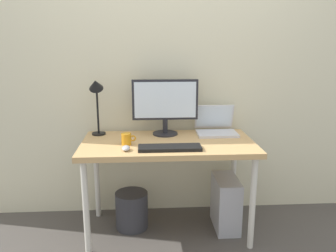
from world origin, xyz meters
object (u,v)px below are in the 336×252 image
object	(u,v)px
laptop	(216,126)
computer_tower	(226,203)
desk	(168,150)
keyboard	(169,148)
monitor	(165,104)
mouse	(126,148)
wastebasket	(132,210)
coffee_mug	(127,139)
desk_lamp	(96,94)

from	to	relation	value
laptop	computer_tower	bearing A→B (deg)	-73.41
desk	keyboard	world-z (taller)	keyboard
monitor	mouse	distance (m)	0.56
keyboard	wastebasket	xyz separation A→B (m)	(-0.29, 0.26, -0.60)
desk	coffee_mug	size ratio (longest dim) A/B	12.07
monitor	coffee_mug	bearing A→B (deg)	-137.77
mouse	coffee_mug	xyz separation A→B (m)	(-0.00, 0.14, 0.03)
laptop	desk_lamp	world-z (taller)	desk_lamp
desk	keyboard	distance (m)	0.21
computer_tower	monitor	bearing A→B (deg)	159.20
laptop	coffee_mug	bearing A→B (deg)	-157.94
desk_lamp	mouse	xyz separation A→B (m)	(0.24, -0.41, -0.32)
desk	mouse	bearing A→B (deg)	-146.14
monitor	desk_lamp	world-z (taller)	desk_lamp
desk	laptop	bearing A→B (deg)	29.00
laptop	coffee_mug	world-z (taller)	laptop
desk_lamp	mouse	bearing A→B (deg)	-59.39
coffee_mug	computer_tower	distance (m)	0.97
desk	monitor	bearing A→B (deg)	92.77
mouse	wastebasket	size ratio (longest dim) A/B	0.30
monitor	wastebasket	distance (m)	0.90
desk	laptop	world-z (taller)	laptop
wastebasket	laptop	bearing A→B (deg)	12.85
desk_lamp	computer_tower	world-z (taller)	desk_lamp
monitor	keyboard	size ratio (longest dim) A/B	1.19
desk	monitor	xyz separation A→B (m)	(-0.01, 0.21, 0.32)
mouse	wastebasket	world-z (taller)	mouse
keyboard	mouse	bearing A→B (deg)	-178.78
desk_lamp	mouse	size ratio (longest dim) A/B	5.27
laptop	desk	bearing A→B (deg)	-151.00
desk	mouse	distance (m)	0.38
monitor	laptop	world-z (taller)	monitor
desk_lamp	wastebasket	xyz separation A→B (m)	(0.26, -0.14, -0.93)
keyboard	coffee_mug	world-z (taller)	coffee_mug
desk_lamp	computer_tower	bearing A→B (deg)	-10.18
mouse	monitor	bearing A→B (deg)	54.30
laptop	desk_lamp	size ratio (longest dim) A/B	0.67
laptop	keyboard	size ratio (longest dim) A/B	0.73
desk	desk_lamp	distance (m)	0.71
desk	desk_lamp	size ratio (longest dim) A/B	2.73
laptop	monitor	bearing A→B (deg)	-177.23
keyboard	monitor	bearing A→B (deg)	90.80
coffee_mug	monitor	bearing A→B (deg)	42.23
desk	keyboard	size ratio (longest dim) A/B	2.94
desk	computer_tower	world-z (taller)	desk
desk	coffee_mug	world-z (taller)	coffee_mug
monitor	computer_tower	size ratio (longest dim) A/B	1.24
monitor	computer_tower	world-z (taller)	monitor
laptop	coffee_mug	distance (m)	0.77
mouse	desk	bearing A→B (deg)	33.86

